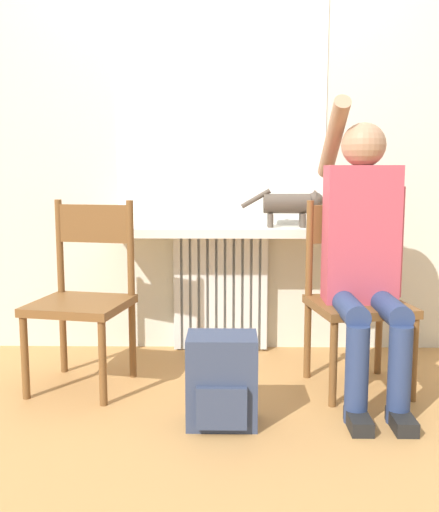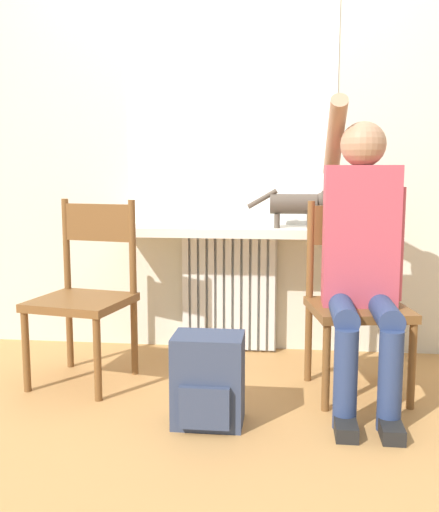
{
  "view_description": "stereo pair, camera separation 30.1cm",
  "coord_description": "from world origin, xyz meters",
  "px_view_note": "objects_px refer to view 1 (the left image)",
  "views": [
    {
      "loc": [
        0.04,
        -2.33,
        1.07
      ],
      "look_at": [
        0.0,
        0.66,
        0.64
      ],
      "focal_mm": 42.0,
      "sensor_mm": 36.0,
      "label": 1
    },
    {
      "loc": [
        0.34,
        -2.31,
        1.07
      ],
      "look_at": [
        0.0,
        0.66,
        0.64
      ],
      "focal_mm": 42.0,
      "sensor_mm": 36.0,
      "label": 2
    }
  ],
  "objects_px": {
    "person": "(364,247)",
    "chair_left": "(84,294)",
    "backpack": "(222,381)",
    "chair_right": "(356,295)",
    "cat": "(292,204)"
  },
  "relations": [
    {
      "from": "chair_right",
      "to": "chair_left",
      "type": "bearing_deg",
      "value": 170.15
    },
    {
      "from": "chair_right",
      "to": "backpack",
      "type": "distance_m",
      "value": 0.85
    },
    {
      "from": "chair_left",
      "to": "chair_right",
      "type": "height_order",
      "value": "same"
    },
    {
      "from": "person",
      "to": "cat",
      "type": "bearing_deg",
      "value": 116.45
    },
    {
      "from": "chair_left",
      "to": "backpack",
      "type": "relative_size",
      "value": 2.38
    },
    {
      "from": "person",
      "to": "backpack",
      "type": "distance_m",
      "value": 0.92
    },
    {
      "from": "chair_right",
      "to": "cat",
      "type": "distance_m",
      "value": 0.68
    },
    {
      "from": "chair_left",
      "to": "cat",
      "type": "distance_m",
      "value": 1.24
    },
    {
      "from": "cat",
      "to": "chair_left",
      "type": "bearing_deg",
      "value": -156.42
    },
    {
      "from": "chair_left",
      "to": "person",
      "type": "relative_size",
      "value": 0.65
    },
    {
      "from": "backpack",
      "to": "chair_right",
      "type": "bearing_deg",
      "value": 35.72
    },
    {
      "from": "chair_left",
      "to": "person",
      "type": "height_order",
      "value": "person"
    },
    {
      "from": "person",
      "to": "backpack",
      "type": "bearing_deg",
      "value": -151.01
    },
    {
      "from": "person",
      "to": "chair_left",
      "type": "bearing_deg",
      "value": 175.66
    },
    {
      "from": "chair_left",
      "to": "cat",
      "type": "relative_size",
      "value": 1.99
    }
  ]
}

